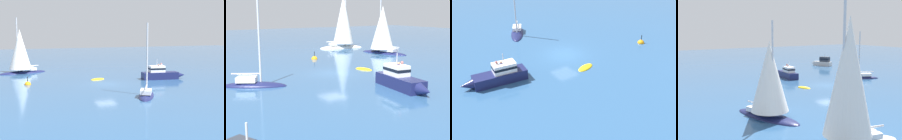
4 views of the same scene
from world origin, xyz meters
The scene contains 7 objects.
ground_plane centered at (0.00, 0.00, 0.00)m, with size 160.00×160.00×0.00m, color #2D5684.
tender centered at (3.84, -0.10, 0.00)m, with size 1.46×2.27×0.41m.
sloop centered at (12.90, 17.88, 4.04)m, with size 7.78×4.01×11.81m.
sailboat centered at (14.28, 9.25, 3.19)m, with size 4.29×7.88×9.06m.
sloop_1 centered at (-8.58, -1.41, 0.18)m, with size 5.42×4.00×7.92m.
powerboat centered at (1.26, -8.57, 0.75)m, with size 2.20×6.33×2.83m.
channel_buoy centered at (2.89, 9.36, 0.01)m, with size 0.80×0.80×1.41m.
Camera 2 is at (-16.47, -27.08, 6.21)m, focal length 51.09 mm.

